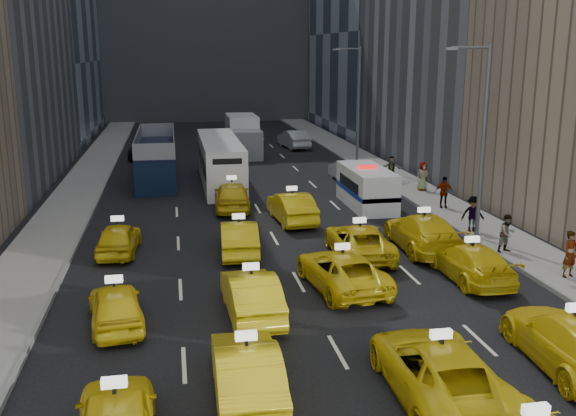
% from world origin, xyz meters
% --- Properties ---
extents(ground, '(160.00, 160.00, 0.00)m').
position_xyz_m(ground, '(0.00, 0.00, 0.00)').
color(ground, black).
rests_on(ground, ground).
extents(sidewalk_west, '(3.00, 90.00, 0.15)m').
position_xyz_m(sidewalk_west, '(-10.50, 25.00, 0.07)').
color(sidewalk_west, gray).
rests_on(sidewalk_west, ground).
extents(sidewalk_east, '(3.00, 90.00, 0.15)m').
position_xyz_m(sidewalk_east, '(10.50, 25.00, 0.07)').
color(sidewalk_east, gray).
rests_on(sidewalk_east, ground).
extents(curb_west, '(0.15, 90.00, 0.18)m').
position_xyz_m(curb_west, '(-9.05, 25.00, 0.09)').
color(curb_west, slate).
rests_on(curb_west, ground).
extents(curb_east, '(0.15, 90.00, 0.18)m').
position_xyz_m(curb_east, '(9.05, 25.00, 0.09)').
color(curb_east, slate).
rests_on(curb_east, ground).
extents(streetlight_near, '(2.15, 0.22, 9.00)m').
position_xyz_m(streetlight_near, '(9.18, 12.00, 4.92)').
color(streetlight_near, '#595B60').
rests_on(streetlight_near, ground).
extents(streetlight_far, '(2.15, 0.22, 9.00)m').
position_xyz_m(streetlight_far, '(9.18, 32.00, 4.92)').
color(streetlight_far, '#595B60').
rests_on(streetlight_far, ground).
extents(taxi_5, '(1.70, 4.69, 1.54)m').
position_xyz_m(taxi_5, '(-2.95, -0.16, 0.77)').
color(taxi_5, gold).
rests_on(taxi_5, ground).
extents(taxi_6, '(2.65, 5.52, 1.52)m').
position_xyz_m(taxi_6, '(1.90, -0.90, 0.76)').
color(taxi_6, gold).
rests_on(taxi_6, ground).
extents(taxi_7, '(2.61, 5.65, 1.60)m').
position_xyz_m(taxi_7, '(6.18, -0.11, 0.80)').
color(taxi_7, gold).
rests_on(taxi_7, ground).
extents(taxi_8, '(2.16, 4.21, 1.37)m').
position_xyz_m(taxi_8, '(-6.58, 5.09, 0.69)').
color(taxi_8, gold).
rests_on(taxi_8, ground).
extents(taxi_9, '(1.78, 4.67, 1.52)m').
position_xyz_m(taxi_9, '(-2.18, 5.11, 0.76)').
color(taxi_9, gold).
rests_on(taxi_9, ground).
extents(taxi_10, '(2.93, 5.34, 1.42)m').
position_xyz_m(taxi_10, '(1.46, 7.05, 0.71)').
color(taxi_10, gold).
rests_on(taxi_10, ground).
extents(taxi_11, '(1.99, 4.87, 1.41)m').
position_xyz_m(taxi_11, '(6.61, 7.09, 0.71)').
color(taxi_11, gold).
rests_on(taxi_11, ground).
extents(taxi_12, '(1.92, 4.14, 1.37)m').
position_xyz_m(taxi_12, '(-7.06, 12.88, 0.69)').
color(taxi_12, gold).
rests_on(taxi_12, ground).
extents(taxi_13, '(1.82, 4.57, 1.48)m').
position_xyz_m(taxi_13, '(-1.88, 11.93, 0.74)').
color(taxi_13, gold).
rests_on(taxi_13, ground).
extents(taxi_14, '(2.71, 5.27, 1.42)m').
position_xyz_m(taxi_14, '(3.16, 10.56, 0.71)').
color(taxi_14, gold).
rests_on(taxi_14, ground).
extents(taxi_15, '(2.47, 5.68, 1.63)m').
position_xyz_m(taxi_15, '(6.23, 11.03, 0.81)').
color(taxi_15, gold).
rests_on(taxi_15, ground).
extents(taxi_16, '(2.19, 4.86, 1.62)m').
position_xyz_m(taxi_16, '(-1.44, 19.95, 0.81)').
color(taxi_16, gold).
rests_on(taxi_16, ground).
extents(taxi_17, '(2.00, 4.85, 1.56)m').
position_xyz_m(taxi_17, '(1.37, 16.80, 0.78)').
color(taxi_17, gold).
rests_on(taxi_17, ground).
extents(nypd_van, '(2.75, 5.76, 2.38)m').
position_xyz_m(nypd_van, '(6.19, 19.40, 1.08)').
color(nypd_van, silver).
rests_on(nypd_van, ground).
extents(double_decker, '(3.91, 11.33, 3.23)m').
position_xyz_m(double_decker, '(-5.69, 29.55, 1.60)').
color(double_decker, black).
rests_on(double_decker, ground).
extents(city_bus, '(3.68, 11.84, 3.01)m').
position_xyz_m(city_bus, '(-1.52, 27.36, 1.49)').
color(city_bus, silver).
rests_on(city_bus, ground).
extents(box_truck, '(2.96, 7.35, 3.29)m').
position_xyz_m(box_truck, '(1.35, 39.29, 1.62)').
color(box_truck, silver).
rests_on(box_truck, ground).
extents(misc_car_0, '(1.67, 4.34, 1.41)m').
position_xyz_m(misc_car_0, '(7.03, 26.66, 0.71)').
color(misc_car_0, '#ABAEB3').
rests_on(misc_car_0, ground).
extents(misc_car_1, '(3.20, 5.80, 1.54)m').
position_xyz_m(misc_car_1, '(-6.60, 39.31, 0.77)').
color(misc_car_1, black).
rests_on(misc_car_1, ground).
extents(misc_car_2, '(2.36, 4.75, 1.32)m').
position_xyz_m(misc_car_2, '(1.55, 44.17, 0.66)').
color(misc_car_2, slate).
rests_on(misc_car_2, ground).
extents(misc_car_3, '(1.79, 4.02, 1.34)m').
position_xyz_m(misc_car_3, '(-1.43, 44.24, 0.67)').
color(misc_car_3, black).
rests_on(misc_car_3, ground).
extents(misc_car_4, '(2.35, 5.18, 1.65)m').
position_xyz_m(misc_car_4, '(6.33, 42.34, 0.82)').
color(misc_car_4, '#A5A8AC').
rests_on(misc_car_4, ground).
extents(pedestrian_0, '(0.76, 0.60, 1.83)m').
position_xyz_m(pedestrian_0, '(10.31, 6.30, 1.07)').
color(pedestrian_0, gray).
rests_on(pedestrian_0, sidewalk_east).
extents(pedestrian_1, '(0.90, 0.64, 1.66)m').
position_xyz_m(pedestrian_1, '(9.54, 9.67, 0.98)').
color(pedestrian_1, gray).
rests_on(pedestrian_1, sidewalk_east).
extents(pedestrian_2, '(1.19, 0.65, 1.74)m').
position_xyz_m(pedestrian_2, '(9.54, 12.98, 1.02)').
color(pedestrian_2, gray).
rests_on(pedestrian_2, sidewalk_east).
extents(pedestrian_3, '(1.10, 0.65, 1.76)m').
position_xyz_m(pedestrian_3, '(10.14, 17.78, 1.03)').
color(pedestrian_3, gray).
rests_on(pedestrian_3, sidewalk_east).
extents(pedestrian_4, '(0.97, 0.68, 1.80)m').
position_xyz_m(pedestrian_4, '(10.73, 22.33, 1.05)').
color(pedestrian_4, gray).
rests_on(pedestrian_4, sidewalk_east).
extents(pedestrian_5, '(1.60, 0.95, 1.66)m').
position_xyz_m(pedestrian_5, '(9.83, 25.61, 0.98)').
color(pedestrian_5, gray).
rests_on(pedestrian_5, sidewalk_east).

